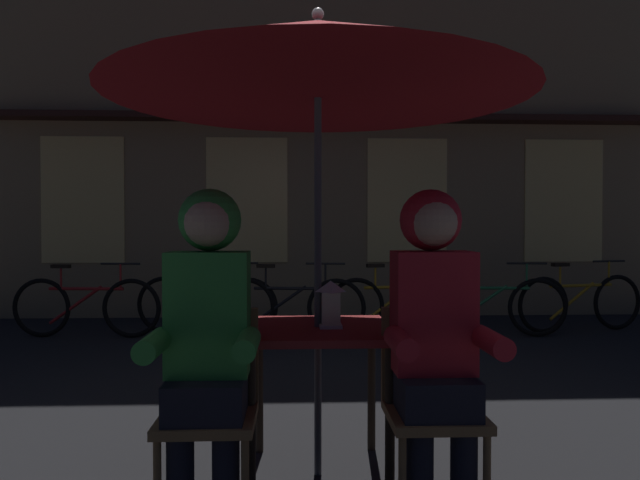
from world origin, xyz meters
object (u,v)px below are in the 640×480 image
Objects in this scene: person_left_hooded at (208,319)px; bicycle_fourth at (399,304)px; bicycle_fifth at (491,305)px; bicycle_furthest at (581,302)px; patio_umbrella at (318,59)px; person_right_hooded at (434,318)px; cafe_table at (318,347)px; bicycle_nearest at (86,306)px; bicycle_third at (291,306)px; chair_left at (210,400)px; lantern at (331,303)px; chair_right at (431,397)px; bicycle_second at (206,304)px.

person_left_hooded is 4.47m from bicycle_fourth.
bicycle_fifth is 1.18m from bicycle_furthest.
patio_umbrella is at bearing 41.57° from person_left_hooded.
cafe_table is at bearing 138.43° from person_right_hooded.
patio_umbrella is 1.65× the size of person_right_hooded.
bicycle_nearest is 4.55m from bicycle_fifth.
person_left_hooded is at bearing -94.52° from bicycle_third.
bicycle_fourth is at bearing 69.16° from chair_left.
patio_umbrella reaches higher than chair_left.
lantern is (0.06, -0.03, 0.22)m from cafe_table.
person_left_hooded is (-0.54, -0.39, -0.01)m from lantern.
patio_umbrella is at bearing -56.61° from bicycle_nearest.
chair_right reaches higher than bicycle_third.
bicycle_fourth is at bearing 81.76° from person_right_hooded.
patio_umbrella reaches higher than bicycle_nearest.
person_left_hooded is 0.85× the size of bicycle_furthest.
bicycle_fourth is at bearing 73.84° from patio_umbrella.
bicycle_fifth reaches higher than cafe_table.
lantern is 0.14× the size of bicycle_fifth.
bicycle_second is (-0.65, 4.20, -0.14)m from chair_left.
patio_umbrella is 1.68m from chair_left.
chair_left is 4.40m from bicycle_fourth.
person_left_hooded reaches higher than bicycle_nearest.
chair_left is at bearing -64.29° from bicycle_nearest.
chair_right is at bearing -38.89° from lantern.
person_right_hooded is at bearing -41.57° from patio_umbrella.
person_right_hooded reaches higher than chair_left.
bicycle_fifth is at bearing 67.94° from person_right_hooded.
chair_right is 0.52× the size of bicycle_third.
lantern is at bearing -86.57° from bicycle_third.
person_left_hooded reaches higher than bicycle_furthest.
person_left_hooded is 1.00× the size of person_right_hooded.
cafe_table is 0.62m from chair_right.
chair_left reaches higher than bicycle_furthest.
person_left_hooded is 0.96m from person_right_hooded.
person_left_hooded is at bearing -90.00° from chair_left.
cafe_table is at bearing 142.45° from chair_right.
person_right_hooded is (0.48, -0.43, 0.21)m from cafe_table.
lantern is at bearing -56.17° from bicycle_nearest.
person_right_hooded is at bearing -43.30° from lantern.
patio_umbrella reaches higher than bicycle_fifth.
bicycle_fourth is 2.17m from bicycle_furthest.
bicycle_second is (-1.61, 4.20, -0.14)m from chair_right.
lantern is 4.07m from bicycle_second.
bicycle_third and bicycle_fifth have the same top height.
chair_right is at bearing -54.35° from bicycle_nearest.
bicycle_third is at bearing 98.92° from person_right_hooded.
chair_left is at bearing -142.45° from cafe_table.
bicycle_fifth is (4.54, -0.12, 0.00)m from bicycle_nearest.
bicycle_fourth is at bearing 69.42° from person_left_hooded.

